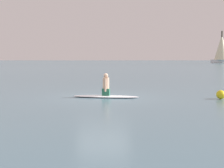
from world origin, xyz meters
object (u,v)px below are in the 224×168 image
(person_paddler, at_px, (106,85))
(buoy_marker, at_px, (221,95))
(sailboat_near_left, at_px, (222,48))
(surfboard, at_px, (106,96))

(person_paddler, height_order, buoy_marker, person_paddler)
(person_paddler, height_order, sailboat_near_left, sailboat_near_left)
(surfboard, distance_m, buoy_marker, 5.35)
(surfboard, height_order, sailboat_near_left, sailboat_near_left)
(sailboat_near_left, bearing_deg, person_paddler, -119.64)
(person_paddler, distance_m, buoy_marker, 5.36)
(sailboat_near_left, xyz_separation_m, buoy_marker, (-31.24, -93.51, -4.68))
(surfboard, xyz_separation_m, buoy_marker, (5.30, -0.66, 0.16))
(surfboard, xyz_separation_m, sailboat_near_left, (36.54, 92.85, 4.84))
(surfboard, bearing_deg, person_paddler, -170.76)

